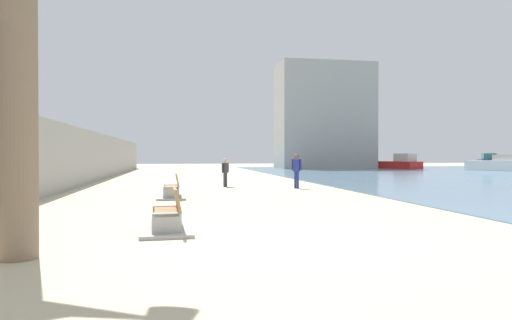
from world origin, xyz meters
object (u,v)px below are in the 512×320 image
at_px(bench_near, 167,221).
at_px(bench_far, 172,192).
at_px(person_walking, 297,168).
at_px(boat_outer, 488,163).
at_px(person_standing, 225,171).
at_px(boat_far_left, 502,164).
at_px(boat_mid_bay, 401,163).

relative_size(bench_near, bench_far, 1.02).
xyz_separation_m(person_walking, boat_outer, (30.76, 25.81, -0.26)).
xyz_separation_m(bench_far, person_standing, (2.72, 5.84, 0.62)).
bearing_deg(bench_near, person_standing, 78.54).
distance_m(bench_near, boat_far_left, 46.63).
relative_size(bench_near, boat_mid_bay, 0.38).
xyz_separation_m(bench_far, boat_outer, (36.93, 29.91, 0.53)).
distance_m(bench_far, boat_mid_bay, 42.54).
bearing_deg(boat_outer, boat_far_left, -115.70).
bearing_deg(boat_far_left, person_standing, -149.85).
xyz_separation_m(bench_near, boat_mid_bay, (27.23, 40.37, 0.48)).
height_order(bench_near, person_walking, person_walking).
height_order(bench_near, boat_outer, boat_outer).
xyz_separation_m(person_standing, boat_mid_bay, (24.49, 26.85, -0.15)).
relative_size(boat_mid_bay, boat_outer, 1.04).
bearing_deg(boat_outer, bench_near, -134.51).
distance_m(bench_near, person_standing, 13.80).
relative_size(bench_near, boat_outer, 0.40).
bearing_deg(person_standing, boat_outer, 35.13).
distance_m(person_standing, boat_far_left, 36.32).
bearing_deg(bench_near, boat_far_left, 42.93).
distance_m(bench_near, boat_outer, 52.71).
relative_size(bench_near, person_walking, 1.23).
distance_m(bench_far, person_standing, 6.47).
bearing_deg(bench_far, boat_far_left, 35.21).
xyz_separation_m(person_standing, boat_outer, (34.21, 24.07, -0.09)).
bearing_deg(boat_mid_bay, person_standing, -132.36).
xyz_separation_m(bench_near, bench_far, (0.02, 7.67, 0.00)).
xyz_separation_m(bench_near, boat_far_left, (34.14, 31.76, 0.47)).
height_order(boat_mid_bay, boat_outer, boat_outer).
bearing_deg(boat_mid_bay, bench_near, -124.00).
bearing_deg(boat_mid_bay, bench_far, -129.77).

